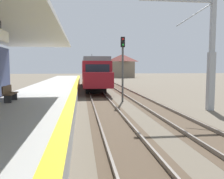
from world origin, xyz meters
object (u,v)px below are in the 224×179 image
object	(u,v)px
rail_signal_post	(123,62)
distant_trackside_house	(122,65)
approaching_train	(93,72)
platform_bench	(9,93)
catenary_pylon_far_side	(207,55)

from	to	relation	value
rail_signal_post	distant_trackside_house	world-z (taller)	distant_trackside_house
approaching_train	distant_trackside_house	distance (m)	35.28
approaching_train	platform_bench	xyz separation A→B (m)	(-5.53, -17.98, -0.80)
catenary_pylon_far_side	platform_bench	xyz separation A→B (m)	(-11.96, -0.71, -2.23)
rail_signal_post	catenary_pylon_far_side	size ratio (longest dim) A/B	0.69
rail_signal_post	catenary_pylon_far_side	world-z (taller)	catenary_pylon_far_side
approaching_train	catenary_pylon_far_side	world-z (taller)	catenary_pylon_far_side
approaching_train	catenary_pylon_far_side	distance (m)	18.49
rail_signal_post	catenary_pylon_far_side	distance (m)	6.56
platform_bench	distant_trackside_house	bearing A→B (deg)	73.61
catenary_pylon_far_side	platform_bench	size ratio (longest dim) A/B	4.69
rail_signal_post	distant_trackside_house	distance (m)	47.26
approaching_train	rail_signal_post	world-z (taller)	rail_signal_post
catenary_pylon_far_side	distant_trackside_house	distance (m)	51.27
distant_trackside_house	platform_bench	bearing A→B (deg)	-106.39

